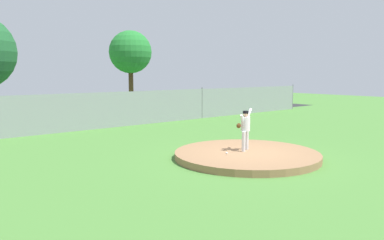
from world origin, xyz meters
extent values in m
plane|color=#4C8438|center=(0.00, 6.00, 0.00)|extent=(80.00, 80.00, 0.00)
cube|color=#2B2B2D|center=(0.00, 14.50, 0.00)|extent=(44.00, 7.00, 0.01)
cylinder|color=#99704C|center=(0.00, 0.00, 0.12)|extent=(5.11, 5.11, 0.23)
cylinder|color=silver|center=(-0.04, 0.12, 0.59)|extent=(0.13, 0.13, 0.71)
cylinder|color=silver|center=(0.33, 0.29, 0.59)|extent=(0.13, 0.13, 0.71)
cylinder|color=silver|center=(0.15, 0.21, 1.20)|extent=(0.32, 0.32, 0.51)
cylinder|color=silver|center=(0.33, 0.21, 1.56)|extent=(0.48, 0.29, 0.36)
cylinder|color=silver|center=(-0.03, 0.21, 1.33)|extent=(0.29, 0.20, 0.46)
ellipsoid|color=#4C2D14|center=(-0.15, 0.26, 1.16)|extent=(0.20, 0.12, 0.18)
sphere|color=tan|center=(0.15, 0.21, 1.55)|extent=(0.20, 0.20, 0.20)
cylinder|color=black|center=(0.15, 0.21, 1.62)|extent=(0.21, 0.21, 0.09)
sphere|color=white|center=(-0.80, 0.20, 0.27)|extent=(0.07, 0.07, 0.07)
cube|color=gray|center=(0.00, 10.00, 0.98)|extent=(34.24, 0.03, 1.96)
cylinder|color=slate|center=(6.85, 10.00, 1.03)|extent=(0.07, 0.07, 2.06)
cylinder|color=slate|center=(17.12, 10.00, 1.03)|extent=(0.07, 0.07, 2.06)
cube|color=#146066|center=(2.66, 14.86, 0.67)|extent=(1.82, 4.05, 0.70)
cube|color=black|center=(2.66, 14.86, 1.31)|extent=(1.64, 2.24, 0.59)
cylinder|color=black|center=(2.68, 16.10, 0.32)|extent=(1.81, 0.67, 0.64)
cylinder|color=black|center=(2.64, 13.61, 0.32)|extent=(1.81, 0.67, 0.64)
cube|color=tan|center=(5.22, 14.04, 0.72)|extent=(1.88, 4.72, 0.79)
cube|color=black|center=(5.22, 14.04, 1.39)|extent=(1.67, 2.62, 0.56)
cylinder|color=black|center=(5.16, 15.49, 0.32)|extent=(1.79, 0.71, 0.64)
cylinder|color=black|center=(5.27, 12.60, 0.32)|extent=(1.79, 0.71, 0.64)
cone|color=orange|center=(7.96, 13.39, 0.28)|extent=(0.32, 0.32, 0.55)
cube|color=black|center=(7.96, 13.39, 0.02)|extent=(0.40, 0.40, 0.03)
cylinder|color=#4C331E|center=(9.20, 22.88, 1.80)|extent=(0.45, 0.45, 3.60)
sphere|color=#267F31|center=(9.20, 22.88, 5.02)|extent=(4.06, 4.06, 4.06)
camera|label=1|loc=(-9.95, -8.71, 2.99)|focal=35.29mm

